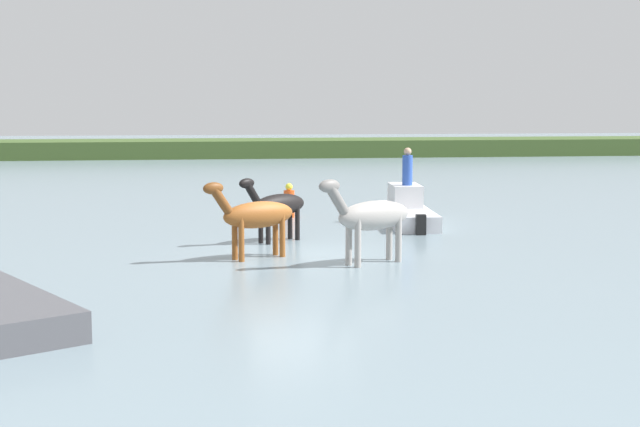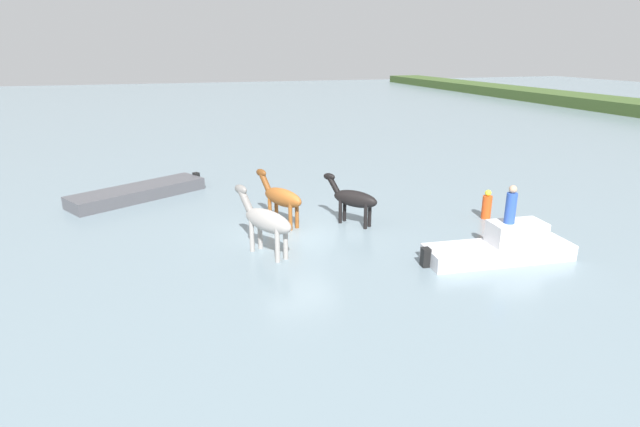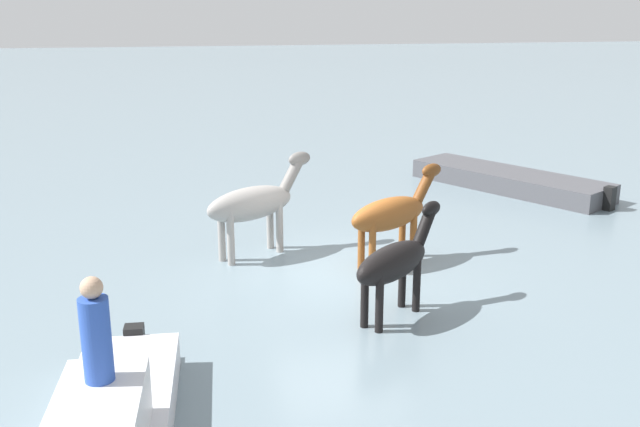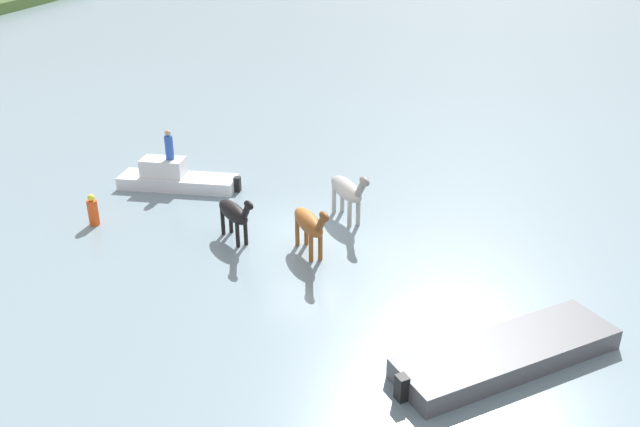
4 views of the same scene
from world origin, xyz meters
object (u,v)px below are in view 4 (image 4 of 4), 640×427
horse_pinto_flank (310,223)px  person_boatman_standing (169,146)px  horse_rear_stallion (347,190)px  buoy_channel_marker (93,211)px  boat_launch_far (176,180)px  horse_lead (234,213)px  boat_skiff_near (506,356)px

horse_pinto_flank → person_boatman_standing: 7.91m
horse_rear_stallion → buoy_channel_marker: 8.89m
boat_launch_far → person_boatman_standing: 1.43m
horse_pinto_flank → horse_lead: bearing=-133.9°
boat_launch_far → person_boatman_standing: bearing=-5.5°
horse_lead → boat_launch_far: (4.41, 3.27, -0.68)m
person_boatman_standing → buoy_channel_marker: size_ratio=1.04×
horse_lead → person_boatman_standing: 5.64m
boat_skiff_near → buoy_channel_marker: buoy_channel_marker is taller
horse_rear_stallion → boat_skiff_near: bearing=-0.9°
horse_lead → boat_launch_far: bearing=178.8°
horse_pinto_flank → buoy_channel_marker: horse_pinto_flank is taller
horse_lead → boat_skiff_near: (-5.96, -7.77, -0.81)m
person_boatman_standing → boat_launch_far: bearing=-99.9°
horse_rear_stallion → buoy_channel_marker: bearing=-111.9°
person_boatman_standing → buoy_channel_marker: 4.18m
horse_lead → boat_launch_far: horse_lead is taller
horse_pinto_flank → person_boatman_standing: (5.18, 5.95, 0.67)m
horse_rear_stallion → person_boatman_standing: 7.50m
horse_pinto_flank → boat_skiff_near: size_ratio=0.41×
boat_launch_far → boat_skiff_near: 15.14m
person_boatman_standing → buoy_channel_marker: person_boatman_standing is taller
horse_lead → boat_launch_far: size_ratio=0.42×
horse_pinto_flank → horse_lead: (0.74, 2.54, -0.07)m
boat_launch_far → boat_skiff_near: boat_launch_far is taller
boat_launch_far → buoy_channel_marker: (-3.56, 1.91, 0.20)m
horse_pinto_flank → boat_launch_far: horse_pinto_flank is taller
horse_rear_stallion → horse_lead: (-1.90, 3.63, -0.14)m
person_boatman_standing → buoy_channel_marker: (-3.59, 1.77, -1.23)m
horse_lead → boat_skiff_near: size_ratio=0.35×
horse_rear_stallion → boat_launch_far: size_ratio=0.51×
horse_lead → boat_skiff_near: horse_lead is taller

